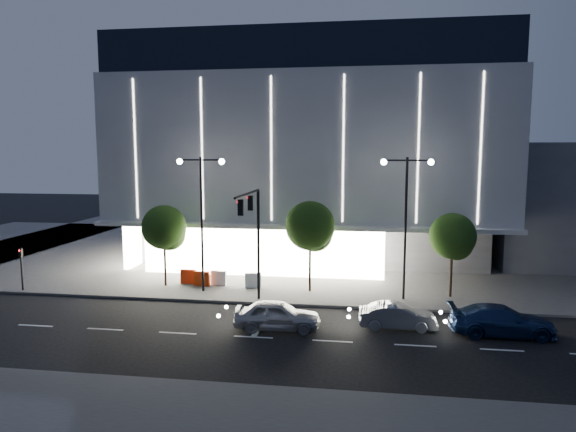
{
  "coord_description": "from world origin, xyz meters",
  "views": [
    {
      "loc": [
        7.31,
        -25.97,
        9.3
      ],
      "look_at": [
        2.38,
        8.11,
        5.0
      ],
      "focal_mm": 32.0,
      "sensor_mm": 36.0,
      "label": 1
    }
  ],
  "objects_px": {
    "ped_signal_far": "(21,265)",
    "car_second": "(397,316)",
    "traffic_mast": "(253,225)",
    "barrier_a": "(202,279)",
    "street_lamp_west": "(201,204)",
    "tree_left": "(165,230)",
    "barrier_d": "(253,280)",
    "street_lamp_east": "(406,207)",
    "car_lead": "(277,315)",
    "tree_mid": "(311,229)",
    "barrier_b": "(219,278)",
    "tree_right": "(453,239)",
    "barrier_c": "(188,277)",
    "car_third": "(502,320)"
  },
  "relations": [
    {
      "from": "ped_signal_far",
      "to": "car_second",
      "type": "relative_size",
      "value": 0.74
    },
    {
      "from": "traffic_mast",
      "to": "barrier_a",
      "type": "bearing_deg",
      "value": 138.73
    },
    {
      "from": "street_lamp_west",
      "to": "tree_left",
      "type": "bearing_deg",
      "value": 161.06
    },
    {
      "from": "barrier_d",
      "to": "ped_signal_far",
      "type": "bearing_deg",
      "value": 178.27
    },
    {
      "from": "street_lamp_east",
      "to": "car_lead",
      "type": "distance_m",
      "value": 10.68
    },
    {
      "from": "tree_mid",
      "to": "barrier_b",
      "type": "height_order",
      "value": "tree_mid"
    },
    {
      "from": "tree_mid",
      "to": "tree_right",
      "type": "relative_size",
      "value": 1.12
    },
    {
      "from": "tree_right",
      "to": "barrier_a",
      "type": "relative_size",
      "value": 5.01
    },
    {
      "from": "street_lamp_west",
      "to": "ped_signal_far",
      "type": "relative_size",
      "value": 3.0
    },
    {
      "from": "street_lamp_west",
      "to": "ped_signal_far",
      "type": "height_order",
      "value": "street_lamp_west"
    },
    {
      "from": "barrier_c",
      "to": "tree_mid",
      "type": "bearing_deg",
      "value": -4.07
    },
    {
      "from": "car_lead",
      "to": "barrier_d",
      "type": "xyz_separation_m",
      "value": [
        -2.91,
        7.53,
        -0.12
      ]
    },
    {
      "from": "tree_mid",
      "to": "barrier_d",
      "type": "height_order",
      "value": "tree_mid"
    },
    {
      "from": "ped_signal_far",
      "to": "tree_right",
      "type": "distance_m",
      "value": 28.21
    },
    {
      "from": "tree_mid",
      "to": "barrier_b",
      "type": "relative_size",
      "value": 5.59
    },
    {
      "from": "car_second",
      "to": "tree_mid",
      "type": "bearing_deg",
      "value": 38.97
    },
    {
      "from": "ped_signal_far",
      "to": "car_second",
      "type": "distance_m",
      "value": 24.59
    },
    {
      "from": "street_lamp_west",
      "to": "barrier_a",
      "type": "distance_m",
      "value": 5.49
    },
    {
      "from": "traffic_mast",
      "to": "street_lamp_west",
      "type": "relative_size",
      "value": 0.79
    },
    {
      "from": "tree_right",
      "to": "ped_signal_far",
      "type": "bearing_deg",
      "value": -174.86
    },
    {
      "from": "ped_signal_far",
      "to": "barrier_d",
      "type": "distance_m",
      "value": 15.4
    },
    {
      "from": "car_third",
      "to": "car_lead",
      "type": "bearing_deg",
      "value": 93.01
    },
    {
      "from": "car_lead",
      "to": "barrier_d",
      "type": "bearing_deg",
      "value": 18.4
    },
    {
      "from": "tree_left",
      "to": "car_lead",
      "type": "height_order",
      "value": "tree_left"
    },
    {
      "from": "car_lead",
      "to": "street_lamp_west",
      "type": "bearing_deg",
      "value": 41.42
    },
    {
      "from": "street_lamp_east",
      "to": "traffic_mast",
      "type": "bearing_deg",
      "value": -163.52
    },
    {
      "from": "traffic_mast",
      "to": "barrier_d",
      "type": "bearing_deg",
      "value": 102.79
    },
    {
      "from": "car_third",
      "to": "barrier_c",
      "type": "xyz_separation_m",
      "value": [
        -19.11,
        7.08,
        -0.11
      ]
    },
    {
      "from": "barrier_d",
      "to": "car_second",
      "type": "bearing_deg",
      "value": -47.63
    },
    {
      "from": "traffic_mast",
      "to": "car_second",
      "type": "xyz_separation_m",
      "value": [
        8.29,
        -2.48,
        -4.36
      ]
    },
    {
      "from": "street_lamp_west",
      "to": "barrier_c",
      "type": "xyz_separation_m",
      "value": [
        -1.61,
        1.72,
        -5.31
      ]
    },
    {
      "from": "car_lead",
      "to": "barrier_a",
      "type": "xyz_separation_m",
      "value": [
        -6.52,
        7.48,
        -0.12
      ]
    },
    {
      "from": "car_lead",
      "to": "barrier_a",
      "type": "relative_size",
      "value": 4.13
    },
    {
      "from": "street_lamp_west",
      "to": "tree_left",
      "type": "xyz_separation_m",
      "value": [
        -2.97,
        1.02,
        -1.92
      ]
    },
    {
      "from": "car_second",
      "to": "tree_left",
      "type": "bearing_deg",
      "value": 66.46
    },
    {
      "from": "tree_right",
      "to": "barrier_c",
      "type": "xyz_separation_m",
      "value": [
        -17.63,
        0.7,
        -3.23
      ]
    },
    {
      "from": "tree_mid",
      "to": "car_lead",
      "type": "bearing_deg",
      "value": -98.11
    },
    {
      "from": "tree_right",
      "to": "car_third",
      "type": "distance_m",
      "value": 7.26
    },
    {
      "from": "street_lamp_east",
      "to": "car_second",
      "type": "bearing_deg",
      "value": -97.83
    },
    {
      "from": "ped_signal_far",
      "to": "barrier_d",
      "type": "height_order",
      "value": "ped_signal_far"
    },
    {
      "from": "traffic_mast",
      "to": "tree_mid",
      "type": "bearing_deg",
      "value": 50.58
    },
    {
      "from": "street_lamp_west",
      "to": "tree_mid",
      "type": "distance_m",
      "value": 7.28
    },
    {
      "from": "tree_left",
      "to": "barrier_d",
      "type": "height_order",
      "value": "tree_left"
    },
    {
      "from": "street_lamp_east",
      "to": "barrier_d",
      "type": "distance_m",
      "value": 11.32
    },
    {
      "from": "car_second",
      "to": "barrier_c",
      "type": "relative_size",
      "value": 3.68
    },
    {
      "from": "barrier_b",
      "to": "car_lead",
      "type": "bearing_deg",
      "value": -48.48
    },
    {
      "from": "traffic_mast",
      "to": "barrier_c",
      "type": "distance_m",
      "value": 8.35
    },
    {
      "from": "traffic_mast",
      "to": "tree_mid",
      "type": "distance_m",
      "value": 4.82
    },
    {
      "from": "street_lamp_west",
      "to": "tree_right",
      "type": "xyz_separation_m",
      "value": [
        16.03,
        1.02,
        -2.07
      ]
    },
    {
      "from": "car_second",
      "to": "barrier_a",
      "type": "bearing_deg",
      "value": 61.74
    }
  ]
}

